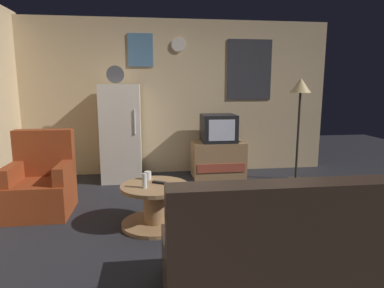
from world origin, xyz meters
name	(u,v)px	position (x,y,z in m)	size (l,w,h in m)	color
ground_plane	(197,230)	(0.00, 0.00, 0.00)	(12.00, 12.00, 0.00)	#232328
wall_with_art	(177,97)	(0.01, 2.45, 1.28)	(5.20, 0.12, 2.54)	#D1B284
fridge	(121,133)	(-0.90, 2.03, 0.75)	(0.60, 0.62, 1.77)	silver
tv_stand	(218,159)	(0.64, 2.01, 0.29)	(0.84, 0.53, 0.58)	#9E754C
crt_tv	(218,128)	(0.64, 2.01, 0.80)	(0.54, 0.51, 0.44)	black
standing_lamp	(300,93)	(1.83, 1.65, 1.36)	(0.32, 0.32, 1.59)	#332D28
coffee_table	(155,205)	(-0.43, 0.18, 0.23)	(0.72, 0.72, 0.45)	#9E754C
wine_glass	(144,181)	(-0.53, 0.10, 0.53)	(0.05, 0.05, 0.15)	silver
mug_ceramic_white	(148,175)	(-0.50, 0.40, 0.50)	(0.08, 0.08, 0.09)	silver
remote_control	(159,183)	(-0.38, 0.22, 0.46)	(0.15, 0.04, 0.02)	black
armchair	(41,185)	(-1.74, 0.74, 0.34)	(0.68, 0.68, 0.96)	maroon
couch	(287,257)	(0.45, -1.19, 0.31)	(1.70, 0.80, 0.92)	#38281E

